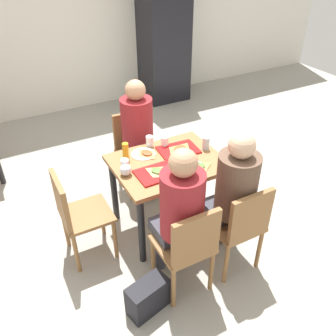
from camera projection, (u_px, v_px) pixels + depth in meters
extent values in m
cube|color=#9E998E|center=(168.00, 223.00, 3.53)|extent=(10.00, 10.00, 0.02)
cube|color=silver|center=(63.00, 16.00, 5.08)|extent=(10.00, 0.10, 2.80)
cube|color=olive|center=(168.00, 163.00, 3.12)|extent=(0.96, 0.75, 0.04)
cylinder|color=black|center=(142.00, 231.00, 2.93)|extent=(0.06, 0.06, 0.69)
cylinder|color=black|center=(224.00, 201.00, 3.26)|extent=(0.06, 0.06, 0.69)
cylinder|color=black|center=(114.00, 190.00, 3.39)|extent=(0.06, 0.06, 0.69)
cylinder|color=black|center=(189.00, 167.00, 3.72)|extent=(0.06, 0.06, 0.69)
cube|color=olive|center=(182.00, 244.00, 2.69)|extent=(0.40, 0.40, 0.03)
cube|color=olive|center=(196.00, 239.00, 2.44)|extent=(0.38, 0.04, 0.40)
cylinder|color=olive|center=(153.00, 257.00, 2.87)|extent=(0.04, 0.04, 0.42)
cylinder|color=olive|center=(189.00, 243.00, 3.01)|extent=(0.04, 0.04, 0.42)
cylinder|color=olive|center=(173.00, 288.00, 2.63)|extent=(0.04, 0.04, 0.42)
cylinder|color=olive|center=(211.00, 271.00, 2.76)|extent=(0.04, 0.04, 0.42)
cube|color=olive|center=(233.00, 223.00, 2.88)|extent=(0.40, 0.40, 0.03)
cube|color=olive|center=(251.00, 216.00, 2.63)|extent=(0.38, 0.04, 0.40)
cylinder|color=olive|center=(203.00, 237.00, 3.06)|extent=(0.04, 0.04, 0.42)
cylinder|color=olive|center=(234.00, 224.00, 3.20)|extent=(0.04, 0.04, 0.42)
cylinder|color=olive|center=(226.00, 264.00, 2.81)|extent=(0.04, 0.04, 0.42)
cylinder|color=olive|center=(259.00, 249.00, 2.95)|extent=(0.04, 0.04, 0.42)
cube|color=olive|center=(138.00, 154.00, 3.77)|extent=(0.40, 0.40, 0.03)
cube|color=olive|center=(130.00, 129.00, 3.78)|extent=(0.38, 0.04, 0.40)
cylinder|color=olive|center=(160.00, 175.00, 3.84)|extent=(0.04, 0.04, 0.42)
cylinder|color=olive|center=(131.00, 184.00, 3.71)|extent=(0.04, 0.04, 0.42)
cylinder|color=olive|center=(146.00, 160.00, 4.09)|extent=(0.04, 0.04, 0.42)
cylinder|color=olive|center=(119.00, 168.00, 3.95)|extent=(0.04, 0.04, 0.42)
cube|color=olive|center=(87.00, 214.00, 2.97)|extent=(0.40, 0.40, 0.03)
cube|color=olive|center=(61.00, 201.00, 2.78)|extent=(0.04, 0.38, 0.40)
cylinder|color=olive|center=(102.00, 216.00, 3.29)|extent=(0.04, 0.04, 0.42)
cylinder|color=olive|center=(115.00, 239.00, 3.04)|extent=(0.04, 0.04, 0.42)
cylinder|color=olive|center=(66.00, 228.00, 3.15)|extent=(0.04, 0.04, 0.42)
cylinder|color=olive|center=(76.00, 254.00, 2.91)|extent=(0.04, 0.04, 0.42)
cylinder|color=#383842|center=(160.00, 247.00, 2.94)|extent=(0.10, 0.10, 0.45)
cylinder|color=#383842|center=(176.00, 241.00, 3.01)|extent=(0.10, 0.10, 0.45)
cube|color=#383842|center=(174.00, 227.00, 2.75)|extent=(0.32, 0.28, 0.10)
cylinder|color=maroon|center=(182.00, 204.00, 2.50)|extent=(0.32, 0.32, 0.52)
sphere|color=tan|center=(183.00, 163.00, 2.30)|extent=(0.20, 0.20, 0.20)
cylinder|color=#383842|center=(208.00, 228.00, 3.13)|extent=(0.10, 0.10, 0.45)
cylinder|color=#383842|center=(222.00, 222.00, 3.20)|extent=(0.10, 0.10, 0.45)
cube|color=#383842|center=(224.00, 208.00, 2.94)|extent=(0.32, 0.28, 0.10)
cylinder|color=brown|center=(237.00, 185.00, 2.68)|extent=(0.32, 0.32, 0.52)
sphere|color=#DBAD89|center=(242.00, 145.00, 2.49)|extent=(0.20, 0.20, 0.20)
cylinder|color=#383842|center=(155.00, 179.00, 3.75)|extent=(0.10, 0.10, 0.45)
cylinder|color=#383842|center=(141.00, 183.00, 3.69)|extent=(0.10, 0.10, 0.45)
cube|color=#383842|center=(143.00, 155.00, 3.64)|extent=(0.32, 0.28, 0.10)
cylinder|color=maroon|center=(137.00, 123.00, 3.55)|extent=(0.32, 0.32, 0.52)
sphere|color=tan|center=(135.00, 90.00, 3.35)|extent=(0.20, 0.20, 0.20)
cube|color=#B21414|center=(158.00, 173.00, 2.95)|extent=(0.36, 0.26, 0.02)
cube|color=#B21414|center=(178.00, 150.00, 3.26)|extent=(0.38, 0.29, 0.02)
cylinder|color=white|center=(143.00, 154.00, 3.21)|extent=(0.22, 0.22, 0.01)
cylinder|color=white|center=(194.00, 168.00, 3.02)|extent=(0.22, 0.22, 0.01)
pyramid|color=#DBAD60|center=(158.00, 171.00, 2.94)|extent=(0.20, 0.22, 0.01)
ellipsoid|color=#4C7233|center=(158.00, 170.00, 2.94)|extent=(0.14, 0.15, 0.01)
pyramid|color=#C68C47|center=(180.00, 150.00, 3.23)|extent=(0.27, 0.25, 0.01)
ellipsoid|color=#B74723|center=(180.00, 149.00, 3.23)|extent=(0.19, 0.18, 0.01)
pyramid|color=tan|center=(147.00, 153.00, 3.20)|extent=(0.16, 0.19, 0.01)
ellipsoid|color=#B74723|center=(147.00, 152.00, 3.19)|extent=(0.11, 0.13, 0.01)
pyramid|color=#C68C47|center=(197.00, 167.00, 3.01)|extent=(0.22, 0.16, 0.01)
ellipsoid|color=#4C7233|center=(197.00, 166.00, 3.00)|extent=(0.16, 0.11, 0.01)
cylinder|color=white|center=(150.00, 141.00, 3.31)|extent=(0.07, 0.07, 0.10)
cylinder|color=white|center=(189.00, 174.00, 2.86)|extent=(0.07, 0.07, 0.10)
cylinder|color=white|center=(125.00, 165.00, 2.98)|extent=(0.07, 0.07, 0.10)
cylinder|color=white|center=(165.00, 142.00, 3.30)|extent=(0.07, 0.07, 0.10)
cylinder|color=#B7BCC6|center=(206.00, 143.00, 3.25)|extent=(0.07, 0.07, 0.12)
cylinder|color=orange|center=(126.00, 151.00, 3.10)|extent=(0.06, 0.06, 0.16)
sphere|color=silver|center=(126.00, 170.00, 2.91)|extent=(0.10, 0.10, 0.10)
cube|color=black|center=(148.00, 297.00, 2.65)|extent=(0.35, 0.23, 0.28)
cube|color=black|center=(164.00, 41.00, 5.65)|extent=(0.70, 0.60, 1.90)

